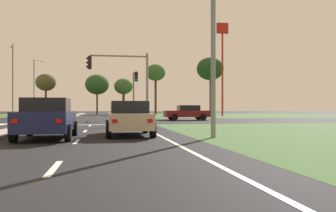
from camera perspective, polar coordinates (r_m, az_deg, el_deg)
The scene contains 26 objects.
ground_plane at distance 34.22m, azimuth -17.26°, elevation -2.30°, with size 200.00×200.00×0.00m, color black.
grass_verge_far_right at distance 62.07m, azimuth 10.08°, elevation -1.40°, with size 35.00×35.00×0.01m, color #385B2D.
median_island_far at distance 59.08m, azimuth -14.07°, elevation -1.39°, with size 1.20×36.00×0.14m, color gray.
lane_dash_near at distance 7.85m, azimuth -17.13°, elevation -9.13°, with size 0.14×2.00×0.01m, color silver.
lane_dash_second at distance 13.78m, azimuth -13.89°, elevation -5.31°, with size 0.14×2.00×0.01m, color silver.
lane_dash_third at distance 19.75m, azimuth -12.61°, elevation -3.79°, with size 0.14×2.00×0.01m, color silver.
lane_dash_fourth at distance 25.74m, azimuth -11.93°, elevation -2.97°, with size 0.14×2.00×0.01m, color silver.
edge_line_right at distance 16.12m, azimuth -1.29°, elevation -4.59°, with size 0.14×24.00×0.01m, color silver.
stop_bar_near at distance 26.93m, azimuth -11.19°, elevation -2.85°, with size 6.40×0.50×0.01m, color silver.
crosswalk_bar_fourth at distance 29.67m, azimuth -24.26°, elevation -2.59°, with size 0.70×2.80×0.01m, color silver.
crosswalk_bar_fifth at distance 29.41m, azimuth -22.09°, elevation -2.62°, with size 0.70×2.80×0.01m, color silver.
car_maroon_near at distance 36.32m, azimuth 2.98°, elevation -1.01°, with size 4.40×2.06×1.47m.
car_red_second at distance 63.14m, azimuth -15.78°, elevation -0.65°, with size 2.07×4.60×1.55m.
car_navy_third at distance 15.32m, azimuth -18.06°, elevation -1.77°, with size 2.08×4.61×1.59m.
car_beige_fourth at distance 16.43m, azimuth -6.05°, elevation -1.83°, with size 1.99×4.59×1.50m.
traffic_signal_near_right at distance 27.44m, azimuth -6.71°, elevation 4.77°, with size 4.52×0.32×5.26m.
traffic_signal_far_right at distance 39.26m, azimuth -5.16°, elevation 3.04°, with size 0.32×3.86×5.10m.
street_lamp_third at distance 59.37m, azimuth -22.78°, elevation 4.20°, with size 0.95×1.86×10.62m.
street_lamp_fourth at distance 75.53m, azimuth -19.80°, elevation 3.21°, with size 1.68×1.88×10.46m.
pedestrian_at_median at distance 43.40m, azimuth -15.66°, elevation -0.19°, with size 0.34×0.34×1.87m.
fastfood_pole_sign at distance 57.39m, azimuth 8.35°, elevation 8.59°, with size 1.80×0.40×14.09m.
treeline_third at distance 67.62m, azimuth -18.27°, elevation 3.44°, with size 3.49×3.49×7.12m.
treeline_fourth at distance 68.25m, azimuth -10.85°, elevation 3.26°, with size 4.29×4.29×7.27m.
treeline_fifth at distance 68.25m, azimuth -6.86°, elevation 2.95°, with size 3.39×3.39×6.59m.
treeline_sixth at distance 69.24m, azimuth -1.92°, elevation 5.07°, with size 3.66×3.66×9.35m.
treeline_seventh at distance 68.05m, azimuth 6.51°, elevation 5.69°, with size 4.91×4.91×10.41m.
Camera 1 is at (4.50, -3.90, 1.21)m, focal length 39.65 mm.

